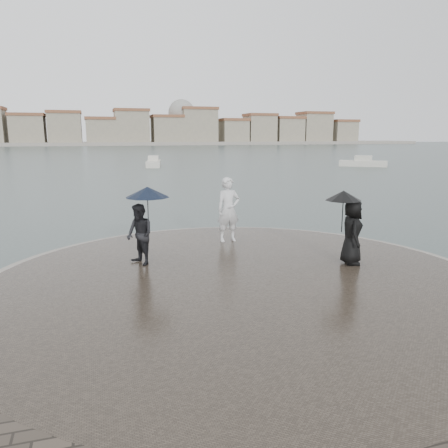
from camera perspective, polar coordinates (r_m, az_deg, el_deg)
name	(u,v)px	position (r m, az deg, el deg)	size (l,w,h in m)	color
ground	(308,368)	(7.60, 10.91, -17.94)	(400.00, 400.00, 0.00)	#2B3835
kerb_ring	(240,288)	(10.47, 2.05, -8.31)	(12.50, 12.50, 0.32)	gray
quay_tip	(240,287)	(10.47, 2.05, -8.20)	(11.90, 11.90, 0.36)	#2D261E
statue	(228,210)	(13.88, 0.58, 1.89)	(0.75, 0.49, 2.05)	silver
visitor_left	(142,221)	(11.57, -10.64, 0.43)	(1.27, 1.16, 2.04)	black
visitor_right	(350,224)	(11.87, 16.14, 0.02)	(1.13, 1.06, 1.95)	black
far_skyline	(82,130)	(166.58, -18.03, 11.65)	(260.00, 20.00, 37.00)	gray
boats	(177,168)	(46.19, -6.12, 7.34)	(49.32, 20.53, 1.50)	beige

